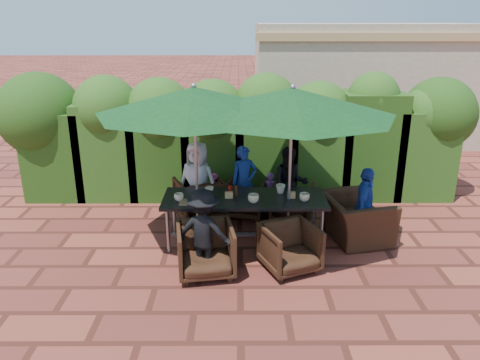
{
  "coord_description": "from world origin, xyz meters",
  "views": [
    {
      "loc": [
        -0.03,
        -6.42,
        3.32
      ],
      "look_at": [
        0.0,
        0.4,
        0.96
      ],
      "focal_mm": 35.0,
      "sensor_mm": 36.0,
      "label": 1
    }
  ],
  "objects_px": {
    "chair_far_right": "(292,201)",
    "chair_near_right": "(290,246)",
    "dining_table": "(245,202)",
    "chair_near_left": "(206,248)",
    "umbrella_right": "(292,102)",
    "umbrella_left": "(194,100)",
    "chair_far_mid": "(245,197)",
    "chair_end_right": "(356,211)",
    "chair_far_left": "(200,196)"
  },
  "relations": [
    {
      "from": "chair_far_right",
      "to": "chair_near_right",
      "type": "xyz_separation_m",
      "value": [
        -0.22,
        -1.71,
        0.01
      ]
    },
    {
      "from": "dining_table",
      "to": "chair_near_left",
      "type": "relative_size",
      "value": 3.19
    },
    {
      "from": "umbrella_right",
      "to": "chair_far_right",
      "type": "bearing_deg",
      "value": 79.6
    },
    {
      "from": "umbrella_right",
      "to": "chair_far_right",
      "type": "height_order",
      "value": "umbrella_right"
    },
    {
      "from": "umbrella_left",
      "to": "umbrella_right",
      "type": "xyz_separation_m",
      "value": [
        1.39,
        -0.12,
        0.0
      ]
    },
    {
      "from": "chair_far_mid",
      "to": "chair_far_right",
      "type": "bearing_deg",
      "value": -179.83
    },
    {
      "from": "dining_table",
      "to": "chair_near_left",
      "type": "distance_m",
      "value": 1.14
    },
    {
      "from": "dining_table",
      "to": "chair_near_right",
      "type": "bearing_deg",
      "value": -53.94
    },
    {
      "from": "dining_table",
      "to": "chair_end_right",
      "type": "height_order",
      "value": "chair_end_right"
    },
    {
      "from": "chair_near_left",
      "to": "umbrella_right",
      "type": "bearing_deg",
      "value": 27.46
    },
    {
      "from": "chair_near_left",
      "to": "chair_end_right",
      "type": "height_order",
      "value": "chair_end_right"
    },
    {
      "from": "dining_table",
      "to": "umbrella_right",
      "type": "xyz_separation_m",
      "value": [
        0.67,
        -0.07,
        1.54
      ]
    },
    {
      "from": "chair_near_right",
      "to": "chair_far_left",
      "type": "bearing_deg",
      "value": 104.25
    },
    {
      "from": "chair_far_mid",
      "to": "chair_far_right",
      "type": "relative_size",
      "value": 0.98
    },
    {
      "from": "umbrella_left",
      "to": "chair_far_right",
      "type": "relative_size",
      "value": 4.1
    },
    {
      "from": "dining_table",
      "to": "chair_far_mid",
      "type": "bearing_deg",
      "value": 88.41
    },
    {
      "from": "dining_table",
      "to": "umbrella_right",
      "type": "height_order",
      "value": "umbrella_right"
    },
    {
      "from": "dining_table",
      "to": "chair_near_left",
      "type": "xyz_separation_m",
      "value": [
        -0.54,
        -0.96,
        -0.29
      ]
    },
    {
      "from": "umbrella_left",
      "to": "chair_near_left",
      "type": "relative_size",
      "value": 3.72
    },
    {
      "from": "dining_table",
      "to": "umbrella_left",
      "type": "relative_size",
      "value": 0.86
    },
    {
      "from": "dining_table",
      "to": "chair_near_right",
      "type": "height_order",
      "value": "dining_table"
    },
    {
      "from": "chair_near_left",
      "to": "chair_near_right",
      "type": "height_order",
      "value": "chair_near_left"
    },
    {
      "from": "chair_far_right",
      "to": "umbrella_right",
      "type": "bearing_deg",
      "value": 94.96
    },
    {
      "from": "chair_far_left",
      "to": "chair_end_right",
      "type": "height_order",
      "value": "chair_end_right"
    },
    {
      "from": "chair_far_left",
      "to": "chair_end_right",
      "type": "xyz_separation_m",
      "value": [
        2.52,
        -0.87,
        0.08
      ]
    },
    {
      "from": "chair_far_right",
      "to": "chair_near_right",
      "type": "bearing_deg",
      "value": 98.02
    },
    {
      "from": "chair_near_left",
      "to": "dining_table",
      "type": "bearing_deg",
      "value": 51.67
    },
    {
      "from": "dining_table",
      "to": "umbrella_right",
      "type": "relative_size",
      "value": 0.83
    },
    {
      "from": "chair_far_right",
      "to": "chair_end_right",
      "type": "distance_m",
      "value": 1.19
    },
    {
      "from": "chair_far_left",
      "to": "chair_near_right",
      "type": "distance_m",
      "value": 2.3
    },
    {
      "from": "chair_near_right",
      "to": "chair_end_right",
      "type": "relative_size",
      "value": 0.68
    },
    {
      "from": "dining_table",
      "to": "chair_end_right",
      "type": "distance_m",
      "value": 1.76
    },
    {
      "from": "umbrella_left",
      "to": "chair_far_mid",
      "type": "distance_m",
      "value": 2.25
    },
    {
      "from": "chair_far_left",
      "to": "chair_end_right",
      "type": "bearing_deg",
      "value": 137.45
    },
    {
      "from": "dining_table",
      "to": "chair_near_left",
      "type": "bearing_deg",
      "value": -119.44
    },
    {
      "from": "chair_near_left",
      "to": "chair_end_right",
      "type": "relative_size",
      "value": 0.73
    },
    {
      "from": "chair_far_left",
      "to": "chair_near_right",
      "type": "relative_size",
      "value": 1.08
    },
    {
      "from": "umbrella_left",
      "to": "chair_near_right",
      "type": "distance_m",
      "value": 2.46
    },
    {
      "from": "chair_near_right",
      "to": "chair_end_right",
      "type": "distance_m",
      "value": 1.48
    },
    {
      "from": "chair_far_left",
      "to": "chair_near_left",
      "type": "distance_m",
      "value": 1.95
    },
    {
      "from": "chair_far_mid",
      "to": "chair_near_left",
      "type": "height_order",
      "value": "chair_near_left"
    },
    {
      "from": "chair_far_right",
      "to": "chair_near_left",
      "type": "height_order",
      "value": "chair_near_left"
    },
    {
      "from": "chair_near_right",
      "to": "chair_far_mid",
      "type": "bearing_deg",
      "value": 84.28
    },
    {
      "from": "chair_end_right",
      "to": "chair_far_mid",
      "type": "bearing_deg",
      "value": 49.24
    },
    {
      "from": "umbrella_left",
      "to": "chair_far_right",
      "type": "bearing_deg",
      "value": 27.31
    },
    {
      "from": "chair_far_mid",
      "to": "chair_end_right",
      "type": "relative_size",
      "value": 0.64
    },
    {
      "from": "chair_far_left",
      "to": "chair_far_mid",
      "type": "xyz_separation_m",
      "value": [
        0.8,
        0.07,
        -0.05
      ]
    },
    {
      "from": "umbrella_left",
      "to": "chair_far_right",
      "type": "distance_m",
      "value": 2.56
    },
    {
      "from": "umbrella_left",
      "to": "chair_near_left",
      "type": "height_order",
      "value": "umbrella_left"
    },
    {
      "from": "dining_table",
      "to": "chair_far_left",
      "type": "relative_size",
      "value": 3.16
    }
  ]
}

